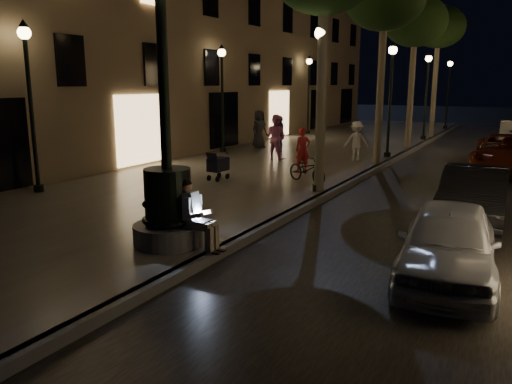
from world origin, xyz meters
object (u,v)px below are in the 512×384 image
Objects in this scene: lamp_left_b at (222,85)px; car_second at (473,197)px; lamp_curb_b at (391,85)px; car_front at (448,243)px; tree_far at (439,28)px; bicycle at (307,169)px; pedestrian_white at (356,141)px; lamp_left_a at (29,86)px; pedestrian_pink at (276,137)px; lamp_curb_d at (448,85)px; seated_man_laptop at (194,212)px; stroller at (218,165)px; fountain_lamppost at (168,193)px; pedestrian_red at (303,150)px; lamp_left_c at (309,85)px; car_third at (506,154)px; lamp_curb_a at (320,86)px; pedestrian_blue at (280,134)px; pedestrian_dark at (259,129)px; tree_second at (385,0)px; tree_third at (415,23)px; lamp_curb_c at (427,85)px.

car_second is at bearing -31.08° from lamp_left_b.
car_front is (4.30, -12.79, -2.58)m from lamp_curb_b.
tree_far is 4.58× the size of bicycle.
pedestrian_white is at bearing 26.17° from bicycle.
car_second is at bearing -85.92° from bicycle.
lamp_left_a is 2.58× the size of pedestrian_pink.
lamp_curb_d and lamp_left_a have the same top height.
stroller is at bearing 119.39° from seated_man_laptop.
pedestrian_red is at bearing 96.46° from fountain_lamppost.
pedestrian_white is (6.20, -9.56, -2.24)m from lamp_left_c.
car_third is (0.30, 12.36, 0.05)m from car_front.
lamp_curb_a is 0.95× the size of car_third.
lamp_curb_d is at bearing 128.07° from pedestrian_blue.
car_front is at bearing -29.36° from stroller.
lamp_left_a reaches higher than pedestrian_red.
tree_far is at bearing 94.82° from car_front.
pedestrian_dark is at bearing 86.60° from lamp_left_a.
tree_second is at bearing -89.90° from tree_far.
tree_second is 5.44m from pedestrian_white.
lamp_left_b is (-7.10, -6.00, -2.90)m from tree_third.
car_second is 12.30m from pedestrian_blue.
lamp_curb_a is (0.00, -12.00, -2.90)m from tree_third.
lamp_left_b is 2.93× the size of bicycle.
lamp_left_c is 1.18× the size of car_second.
pedestrian_dark is at bearing -42.18° from pedestrian_white.
car_third is at bearing 68.67° from fountain_lamppost.
tree_second reaches higher than lamp_left_c.
tree_far is at bearing 87.71° from lamp_curb_c.
stroller is at bearing 114.80° from fountain_lamppost.
bicycle is (6.33, -14.96, -2.60)m from lamp_left_c.
lamp_curb_a is at bearing -90.00° from lamp_curb_c.
car_third is 11.00m from pedestrian_dark.
lamp_curb_a is 1.00× the size of lamp_left_c.
tree_far reaches higher than pedestrian_dark.
tree_third is 1.43× the size of car_third.
car_third is 2.75× the size of pedestrian_dark.
car_third is at bearing -5.35° from lamp_curb_b.
lamp_curb_d is at bearing 90.76° from tree_far.
lamp_curb_a and lamp_left_b have the same top height.
car_front is at bearing -91.76° from car_second.
pedestrian_pink reaches higher than stroller.
lamp_left_b is at bearing 139.80° from lamp_curb_a.
lamp_curb_c is at bearing 54.63° from lamp_left_b.
lamp_curb_b is 5.90m from pedestrian_red.
lamp_curb_d and lamp_left_b have the same top height.
seated_man_laptop is 0.19× the size of tree_third.
tree_second is at bearing 105.59° from car_front.
fountain_lamppost is at bearing -61.93° from lamp_left_b.
tree_far is 10.50m from lamp_curb_b.
lamp_curb_b is 1.00× the size of lamp_left_b.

